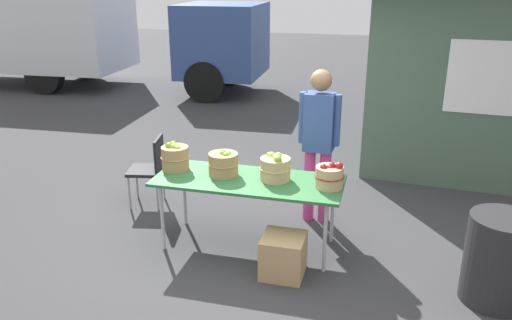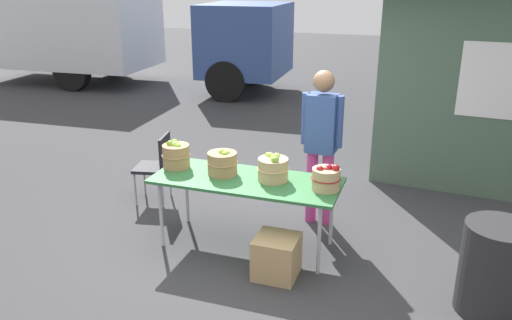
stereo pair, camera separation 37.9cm
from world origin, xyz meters
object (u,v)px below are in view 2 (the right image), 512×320
object	(u,v)px
apple_basket_green_1	(222,163)
trash_barrel	(495,269)
apple_basket_green_0	(176,155)
box_truck	(107,25)
apple_basket_green_2	(273,168)
produce_crate	(277,256)
folding_chair	(157,163)
apple_basket_red_0	(326,178)
market_table	(246,183)
vendor_adult	(321,136)

from	to	relation	value
apple_basket_green_1	trash_barrel	world-z (taller)	apple_basket_green_1
apple_basket_green_0	box_truck	bearing A→B (deg)	128.52
apple_basket_green_2	produce_crate	distance (m)	0.87
folding_chair	apple_basket_green_2	bearing A→B (deg)	57.44
apple_basket_red_0	apple_basket_green_1	bearing A→B (deg)	177.42
apple_basket_green_2	folding_chair	bearing A→B (deg)	159.16
apple_basket_green_2	trash_barrel	world-z (taller)	apple_basket_green_2
market_table	box_truck	xyz separation A→B (m)	(-6.12, 6.74, 0.78)
apple_basket_green_2	vendor_adult	world-z (taller)	vendor_adult
apple_basket_green_2	folding_chair	world-z (taller)	apple_basket_green_2
apple_basket_green_0	produce_crate	size ratio (longest dim) A/B	0.77
folding_chair	market_table	bearing A→B (deg)	52.08
market_table	apple_basket_green_0	xyz separation A→B (m)	(-0.82, 0.07, 0.19)
folding_chair	box_truck	bearing A→B (deg)	-153.82
apple_basket_green_2	trash_barrel	distance (m)	2.17
apple_basket_green_1	box_truck	world-z (taller)	box_truck
apple_basket_red_0	box_truck	size ratio (longest dim) A/B	0.04
apple_basket_green_2	apple_basket_red_0	bearing A→B (deg)	-6.44
market_table	trash_barrel	world-z (taller)	trash_barrel
market_table	apple_basket_green_1	xyz separation A→B (m)	(-0.28, 0.05, 0.17)
vendor_adult	produce_crate	xyz separation A→B (m)	(-0.12, -1.23, -0.83)
market_table	trash_barrel	xyz separation A→B (m)	(2.33, -0.38, -0.31)
apple_basket_green_0	apple_basket_red_0	size ratio (longest dim) A/B	1.05
apple_basket_green_2	box_truck	distance (m)	9.26
apple_basket_green_0	box_truck	size ratio (longest dim) A/B	0.04
vendor_adult	folding_chair	world-z (taller)	vendor_adult
apple_basket_green_1	apple_basket_red_0	world-z (taller)	apple_basket_green_1
apple_basket_green_0	folding_chair	world-z (taller)	apple_basket_green_0
market_table	apple_basket_green_1	world-z (taller)	apple_basket_green_1
apple_basket_green_0	produce_crate	distance (m)	1.55
apple_basket_green_1	trash_barrel	distance (m)	2.68
box_truck	apple_basket_green_0	bearing A→B (deg)	-54.07
folding_chair	trash_barrel	distance (m)	3.91
produce_crate	vendor_adult	bearing A→B (deg)	84.21
apple_basket_green_0	folding_chair	size ratio (longest dim) A/B	0.35
folding_chair	produce_crate	size ratio (longest dim) A/B	2.17
apple_basket_green_0	vendor_adult	bearing A→B (deg)	26.65
market_table	apple_basket_green_1	bearing A→B (deg)	170.55
folding_chair	produce_crate	world-z (taller)	folding_chair
box_truck	apple_basket_green_2	bearing A→B (deg)	-48.87
folding_chair	trash_barrel	bearing A→B (deg)	62.17
apple_basket_red_0	box_truck	distance (m)	9.69
market_table	apple_basket_red_0	bearing A→B (deg)	-0.21
apple_basket_red_0	trash_barrel	world-z (taller)	apple_basket_red_0
apple_basket_green_0	vendor_adult	xyz separation A→B (m)	(1.41, 0.71, 0.14)
market_table	vendor_adult	world-z (taller)	vendor_adult
apple_basket_green_2	produce_crate	xyz separation A→B (m)	(0.20, -0.51, -0.68)
market_table	vendor_adult	size ratio (longest dim) A/B	1.09
market_table	apple_basket_red_0	xyz separation A→B (m)	(0.81, -0.00, 0.16)
apple_basket_green_1	apple_basket_red_0	xyz separation A→B (m)	(1.09, -0.05, -0.01)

